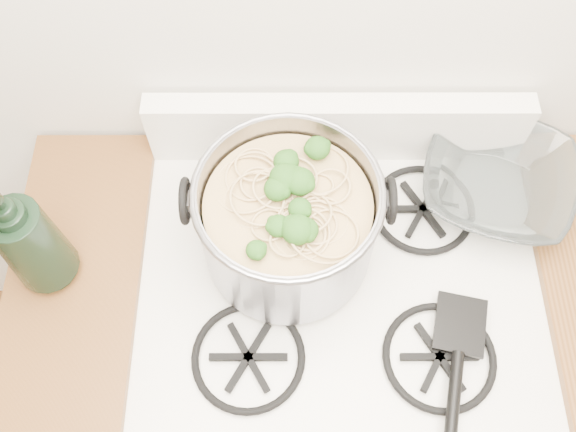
{
  "coord_description": "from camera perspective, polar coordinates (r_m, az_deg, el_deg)",
  "views": [
    {
      "loc": [
        -0.1,
        0.8,
        2.03
      ],
      "look_at": [
        -0.1,
        1.33,
        1.05
      ],
      "focal_mm": 40.0,
      "sensor_mm": 36.0,
      "label": 1
    }
  ],
  "objects": [
    {
      "name": "stock_pot",
      "position": [
        1.14,
        0.0,
        -0.56
      ],
      "size": [
        0.36,
        0.33,
        0.22
      ],
      "color": "gray",
      "rests_on": "gas_range"
    },
    {
      "name": "bottle",
      "position": [
        1.17,
        -22.34,
        -1.62
      ],
      "size": [
        0.13,
        0.13,
        0.29
      ],
      "primitive_type": "imported",
      "rotation": [
        0.0,
        0.0,
        0.14
      ],
      "color": "black",
      "rests_on": "counter_left"
    },
    {
      "name": "spatula",
      "position": [
        1.2,
        15.14,
        -9.17
      ],
      "size": [
        0.35,
        0.37,
        0.02
      ],
      "primitive_type": null,
      "rotation": [
        0.0,
        0.0,
        -0.22
      ],
      "color": "black",
      "rests_on": "gas_range"
    },
    {
      "name": "gas_range",
      "position": [
        1.67,
        3.49,
        -11.99
      ],
      "size": [
        0.76,
        0.66,
        0.92
      ],
      "color": "white",
      "rests_on": "ground"
    },
    {
      "name": "glass_bowl",
      "position": [
        1.34,
        17.87,
        2.5
      ],
      "size": [
        0.15,
        0.15,
        0.03
      ],
      "primitive_type": "imported",
      "rotation": [
        0.0,
        0.0,
        -0.31
      ],
      "color": "white",
      "rests_on": "gas_range"
    },
    {
      "name": "counter_left",
      "position": [
        1.69,
        -14.16,
        -11.32
      ],
      "size": [
        0.25,
        0.65,
        0.92
      ],
      "color": "silver",
      "rests_on": "ground"
    }
  ]
}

